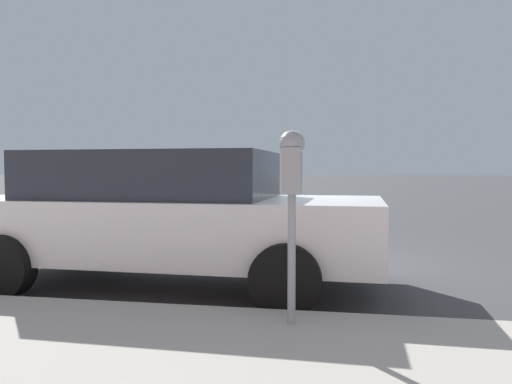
% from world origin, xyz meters
% --- Properties ---
extents(ground_plane, '(220.00, 220.00, 0.00)m').
position_xyz_m(ground_plane, '(0.00, 0.00, 0.00)').
color(ground_plane, '#424244').
extents(parking_meter, '(0.21, 0.19, 1.44)m').
position_xyz_m(parking_meter, '(-2.55, -0.73, 1.23)').
color(parking_meter, gray).
rests_on(parking_meter, sidewalk).
extents(car_white, '(2.10, 4.60, 1.48)m').
position_xyz_m(car_white, '(-0.99, 0.83, 0.78)').
color(car_white, silver).
rests_on(car_white, ground_plane).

